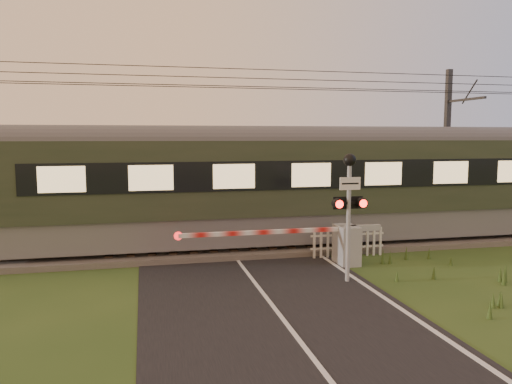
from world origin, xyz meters
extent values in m
plane|color=#274219|center=(0.00, 0.00, 0.00)|extent=(160.00, 160.00, 0.00)
cube|color=black|center=(0.00, 0.00, 0.01)|extent=(6.00, 140.00, 0.02)
cube|color=#47423D|center=(0.00, 6.50, 0.06)|extent=(140.00, 3.40, 0.24)
cube|color=slate|center=(0.00, 5.78, 0.26)|extent=(140.00, 0.08, 0.14)
cube|color=slate|center=(0.00, 7.22, 0.26)|extent=(140.00, 0.08, 0.14)
cube|color=#2D2116|center=(0.00, 6.50, 0.19)|extent=(0.24, 2.20, 0.06)
cylinder|color=black|center=(0.00, 6.20, 5.50)|extent=(120.00, 0.02, 0.02)
cylinder|color=black|center=(0.00, 6.80, 5.50)|extent=(120.00, 0.02, 0.02)
cylinder|color=black|center=(0.00, 6.50, 6.10)|extent=(120.00, 0.02, 0.02)
cylinder|color=black|center=(0.00, 6.50, 5.80)|extent=(120.00, 0.02, 0.02)
cube|color=slate|center=(2.45, 6.50, 0.82)|extent=(19.59, 2.59, 0.97)
cube|color=#283322|center=(2.45, 6.50, 2.52)|extent=(20.40, 2.82, 2.43)
cylinder|color=#4C4C4F|center=(2.45, 6.50, 3.73)|extent=(20.40, 0.99, 0.99)
cube|color=#FFD893|center=(2.45, 5.05, 2.64)|extent=(17.55, 0.04, 0.76)
cube|color=gray|center=(3.16, 3.77, 0.59)|extent=(0.59, 0.91, 1.18)
cylinder|color=gray|center=(3.00, 3.77, 0.59)|extent=(0.13, 0.13, 1.18)
cube|color=gray|center=(3.75, 3.77, 1.09)|extent=(0.97, 0.17, 0.17)
cube|color=red|center=(0.55, 3.77, 1.09)|extent=(4.90, 0.12, 0.12)
cylinder|color=red|center=(-1.90, 3.77, 1.09)|extent=(0.24, 0.04, 0.24)
cylinder|color=gray|center=(2.44, 2.02, 1.56)|extent=(0.11, 0.11, 3.11)
cube|color=white|center=(2.44, 1.96, 2.64)|extent=(0.57, 0.03, 0.33)
sphere|color=black|center=(2.44, 2.02, 3.26)|extent=(0.33, 0.33, 0.33)
cube|color=black|center=(2.44, 2.02, 2.13)|extent=(0.78, 0.06, 0.06)
cylinder|color=#FF140C|center=(2.11, 1.84, 2.13)|extent=(0.21, 0.02, 0.21)
cylinder|color=#FF140C|center=(2.78, 1.84, 2.13)|extent=(0.21, 0.02, 0.21)
cube|color=black|center=(2.44, 2.07, 2.13)|extent=(0.83, 0.02, 0.33)
cube|color=silver|center=(3.56, 4.63, 0.31)|extent=(2.50, 0.04, 0.06)
cube|color=silver|center=(3.56, 4.63, 0.72)|extent=(2.50, 0.04, 0.06)
cube|color=#2D2D30|center=(9.76, 8.80, 3.33)|extent=(0.21, 0.21, 6.65)
cube|color=#2D2D30|center=(9.76, 7.65, 5.32)|extent=(0.10, 2.40, 0.10)
camera|label=1|loc=(-2.81, -10.10, 3.86)|focal=35.00mm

